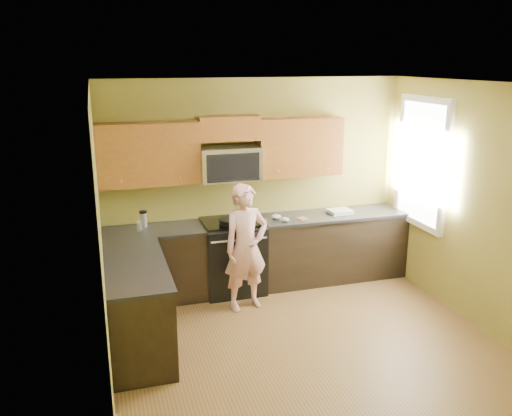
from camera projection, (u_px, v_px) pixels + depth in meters
name	position (u px, v px, depth m)	size (l,w,h in m)	color
floor	(310.00, 349.00, 5.57)	(4.00, 4.00, 0.00)	brown
ceiling	(318.00, 84.00, 4.85)	(4.00, 4.00, 0.00)	white
wall_back	(255.00, 182.00, 7.06)	(4.00, 4.00, 0.00)	olive
wall_front	(437.00, 317.00, 3.37)	(4.00, 4.00, 0.00)	olive
wall_left	(102.00, 246.00, 4.66)	(4.00, 4.00, 0.00)	olive
wall_right	(485.00, 210.00, 5.77)	(4.00, 4.00, 0.00)	olive
cabinet_back_run	(262.00, 255.00, 7.02)	(4.00, 0.60, 0.88)	black
cabinet_left_run	(137.00, 307.00, 5.54)	(0.60, 1.60, 0.88)	black
countertop_back	(262.00, 221.00, 6.89)	(4.00, 0.62, 0.04)	black
countertop_left	(135.00, 266.00, 5.42)	(0.62, 1.60, 0.04)	black
stove	(233.00, 256.00, 6.88)	(0.76, 0.65, 0.95)	black
microwave	(229.00, 180.00, 6.73)	(0.76, 0.40, 0.42)	silver
upper_cab_left	(150.00, 184.00, 6.49)	(1.22, 0.33, 0.75)	brown
upper_cab_right	(298.00, 175.00, 7.03)	(1.12, 0.33, 0.75)	brown
upper_cab_over_mw	(228.00, 128.00, 6.59)	(0.76, 0.33, 0.30)	brown
window	(422.00, 163.00, 6.79)	(0.06, 1.06, 1.66)	white
woman	(246.00, 247.00, 6.33)	(0.56, 0.37, 1.54)	#E67573
frying_pan	(231.00, 224.00, 6.62)	(0.29, 0.51, 0.07)	black
butter_tub	(262.00, 224.00, 6.70)	(0.12, 0.12, 0.09)	#F3F13F
toast_slice	(303.00, 219.00, 6.92)	(0.11, 0.11, 0.01)	#B27F47
napkin_a	(285.00, 220.00, 6.80)	(0.11, 0.12, 0.06)	silver
napkin_b	(276.00, 217.00, 6.91)	(0.12, 0.13, 0.07)	silver
dish_towel	(340.00, 211.00, 7.18)	(0.30, 0.24, 0.05)	white
travel_mug	(144.00, 227.00, 6.60)	(0.09, 0.09, 0.20)	silver
glass_a	(140.00, 226.00, 6.44)	(0.07, 0.07, 0.12)	silver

